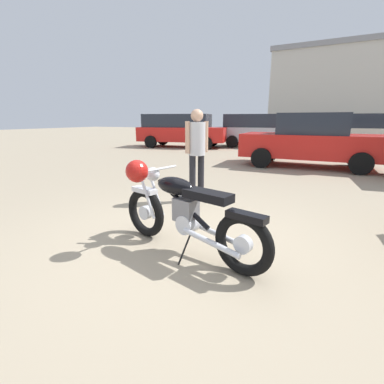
% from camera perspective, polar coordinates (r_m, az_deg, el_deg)
% --- Properties ---
extents(ground_plane, '(80.00, 80.00, 0.00)m').
position_cam_1_polar(ground_plane, '(3.41, -0.76, -10.99)').
color(ground_plane, gray).
extents(vintage_motorcycle, '(2.03, 0.76, 1.07)m').
position_cam_1_polar(vintage_motorcycle, '(3.07, -2.09, -4.03)').
color(vintage_motorcycle, black).
rests_on(vintage_motorcycle, ground_plane).
extents(bystander, '(0.30, 0.39, 1.66)m').
position_cam_1_polar(bystander, '(4.97, 1.02, 9.50)').
color(bystander, black).
rests_on(bystander, ground_plane).
extents(red_hatchback_near, '(4.93, 2.56, 1.74)m').
position_cam_1_polar(red_hatchback_near, '(15.23, -2.39, 12.88)').
color(red_hatchback_near, black).
rests_on(red_hatchback_near, ground_plane).
extents(pale_sedan_back, '(4.76, 2.09, 1.74)m').
position_cam_1_polar(pale_sedan_back, '(16.47, 34.27, 10.52)').
color(pale_sedan_back, black).
rests_on(pale_sedan_back, ground_plane).
extents(blue_hatchback_right, '(4.84, 2.29, 1.74)m').
position_cam_1_polar(blue_hatchback_right, '(15.64, 14.21, 12.50)').
color(blue_hatchback_right, black).
rests_on(blue_hatchback_right, ground_plane).
extents(white_estate_far, '(4.20, 1.93, 1.67)m').
position_cam_1_polar(white_estate_far, '(9.57, 23.49, 9.82)').
color(white_estate_far, black).
rests_on(white_estate_far, ground_plane).
extents(industrial_building, '(20.31, 10.75, 8.69)m').
position_cam_1_polar(industrial_building, '(35.95, 33.61, 17.16)').
color(industrial_building, beige).
rests_on(industrial_building, ground_plane).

